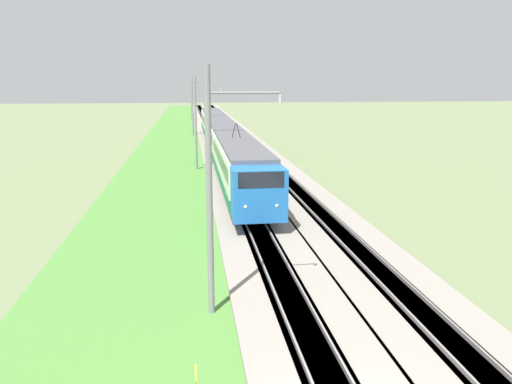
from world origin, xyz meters
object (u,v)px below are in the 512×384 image
at_px(passenger_train, 222,136).
at_px(catenary_mast_near, 211,193).
at_px(catenary_mast_far, 193,106).
at_px(catenary_mast_distant, 191,99).
at_px(catenary_mast_mid, 196,123).

xyz_separation_m(passenger_train, catenary_mast_near, (-38.17, 2.87, 2.10)).
bearing_deg(catenary_mast_near, catenary_mast_far, 0.00).
xyz_separation_m(catenary_mast_near, catenary_mast_far, (60.83, 0.00, 0.23)).
distance_m(passenger_train, catenary_mast_distant, 53.20).
height_order(passenger_train, catenary_mast_near, catenary_mast_near).
height_order(catenary_mast_mid, catenary_mast_distant, catenary_mast_distant).
height_order(passenger_train, catenary_mast_far, catenary_mast_far).
distance_m(catenary_mast_near, catenary_mast_far, 60.83).
xyz_separation_m(catenary_mast_near, catenary_mast_mid, (30.41, -0.00, -0.01)).
bearing_deg(catenary_mast_mid, passenger_train, -20.32).
relative_size(catenary_mast_near, catenary_mast_far, 0.95).
distance_m(passenger_train, catenary_mast_far, 22.95).
relative_size(catenary_mast_far, catenary_mast_distant, 1.00).
bearing_deg(passenger_train, catenary_mast_far, -172.76).
xyz_separation_m(catenary_mast_near, catenary_mast_distant, (91.24, 0.00, 0.22)).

